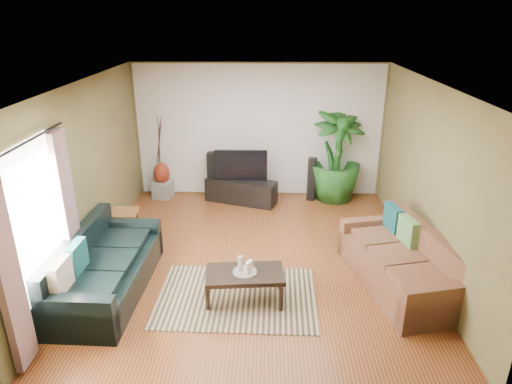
{
  "coord_description": "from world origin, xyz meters",
  "views": [
    {
      "loc": [
        0.15,
        -6.22,
        3.62
      ],
      "look_at": [
        0.0,
        0.2,
        1.05
      ],
      "focal_mm": 32.0,
      "sensor_mm": 36.0,
      "label": 1
    }
  ],
  "objects_px": {
    "side_table": "(125,224)",
    "speaker_right": "(312,179)",
    "speaker_left": "(212,175)",
    "sofa_left": "(107,264)",
    "sofa_right": "(399,259)",
    "coffee_table": "(245,286)",
    "potted_plant": "(336,156)",
    "vase": "(162,174)",
    "television": "(241,165)",
    "tv_stand": "(241,191)",
    "pedestal": "(163,189)"
  },
  "relations": [
    {
      "from": "coffee_table",
      "to": "potted_plant",
      "type": "distance_m",
      "value": 4.0
    },
    {
      "from": "side_table",
      "to": "potted_plant",
      "type": "bearing_deg",
      "value": 25.14
    },
    {
      "from": "sofa_left",
      "to": "sofa_right",
      "type": "distance_m",
      "value": 4.0
    },
    {
      "from": "coffee_table",
      "to": "pedestal",
      "type": "height_order",
      "value": "coffee_table"
    },
    {
      "from": "tv_stand",
      "to": "vase",
      "type": "xyz_separation_m",
      "value": [
        -1.63,
        0.22,
        0.28
      ]
    },
    {
      "from": "sofa_right",
      "to": "vase",
      "type": "height_order",
      "value": "sofa_right"
    },
    {
      "from": "coffee_table",
      "to": "potted_plant",
      "type": "xyz_separation_m",
      "value": [
        1.66,
        3.57,
        0.71
      ]
    },
    {
      "from": "speaker_left",
      "to": "side_table",
      "type": "distance_m",
      "value": 2.22
    },
    {
      "from": "sofa_left",
      "to": "vase",
      "type": "distance_m",
      "value": 3.42
    },
    {
      "from": "speaker_left",
      "to": "vase",
      "type": "distance_m",
      "value": 1.04
    },
    {
      "from": "coffee_table",
      "to": "tv_stand",
      "type": "bearing_deg",
      "value": 89.12
    },
    {
      "from": "sofa_left",
      "to": "coffee_table",
      "type": "xyz_separation_m",
      "value": [
        1.88,
        -0.15,
        -0.22
      ]
    },
    {
      "from": "speaker_left",
      "to": "speaker_right",
      "type": "relative_size",
      "value": 1.1
    },
    {
      "from": "television",
      "to": "speaker_left",
      "type": "xyz_separation_m",
      "value": [
        -0.59,
        0.2,
        -0.29
      ]
    },
    {
      "from": "speaker_left",
      "to": "television",
      "type": "bearing_deg",
      "value": -11.42
    },
    {
      "from": "sofa_left",
      "to": "potted_plant",
      "type": "bearing_deg",
      "value": -44.11
    },
    {
      "from": "potted_plant",
      "to": "vase",
      "type": "bearing_deg",
      "value": 180.0
    },
    {
      "from": "sofa_left",
      "to": "speaker_right",
      "type": "xyz_separation_m",
      "value": [
        3.07,
        3.37,
        0.02
      ]
    },
    {
      "from": "sofa_left",
      "to": "tv_stand",
      "type": "distance_m",
      "value": 3.6
    },
    {
      "from": "tv_stand",
      "to": "potted_plant",
      "type": "relative_size",
      "value": 0.77
    },
    {
      "from": "tv_stand",
      "to": "potted_plant",
      "type": "bearing_deg",
      "value": 25.45
    },
    {
      "from": "sofa_left",
      "to": "sofa_right",
      "type": "xyz_separation_m",
      "value": [
        4.0,
        0.25,
        0.0
      ]
    },
    {
      "from": "tv_stand",
      "to": "television",
      "type": "xyz_separation_m",
      "value": [
        0.0,
        0.02,
        0.54
      ]
    },
    {
      "from": "television",
      "to": "sofa_right",
      "type": "bearing_deg",
      "value": -51.69
    },
    {
      "from": "tv_stand",
      "to": "television",
      "type": "relative_size",
      "value": 1.36
    },
    {
      "from": "sofa_right",
      "to": "pedestal",
      "type": "xyz_separation_m",
      "value": [
        -3.98,
        3.17,
        -0.25
      ]
    },
    {
      "from": "speaker_left",
      "to": "tv_stand",
      "type": "bearing_deg",
      "value": -13.13
    },
    {
      "from": "pedestal",
      "to": "side_table",
      "type": "bearing_deg",
      "value": -98.6
    },
    {
      "from": "tv_stand",
      "to": "vase",
      "type": "height_order",
      "value": "vase"
    },
    {
      "from": "sofa_left",
      "to": "sofa_right",
      "type": "relative_size",
      "value": 1.06
    },
    {
      "from": "pedestal",
      "to": "potted_plant",
      "type": "bearing_deg",
      "value": 0.0
    },
    {
      "from": "speaker_right",
      "to": "potted_plant",
      "type": "height_order",
      "value": "potted_plant"
    },
    {
      "from": "sofa_left",
      "to": "vase",
      "type": "xyz_separation_m",
      "value": [
        0.02,
        3.42,
        0.09
      ]
    },
    {
      "from": "coffee_table",
      "to": "vase",
      "type": "xyz_separation_m",
      "value": [
        -1.87,
        3.57,
        0.31
      ]
    },
    {
      "from": "potted_plant",
      "to": "side_table",
      "type": "xyz_separation_m",
      "value": [
        -3.79,
        -1.78,
        -0.68
      ]
    },
    {
      "from": "speaker_left",
      "to": "pedestal",
      "type": "relative_size",
      "value": 2.74
    },
    {
      "from": "television",
      "to": "side_table",
      "type": "distance_m",
      "value": 2.53
    },
    {
      "from": "tv_stand",
      "to": "side_table",
      "type": "relative_size",
      "value": 3.01
    },
    {
      "from": "speaker_left",
      "to": "pedestal",
      "type": "xyz_separation_m",
      "value": [
        -1.04,
        0.0,
        -0.31
      ]
    },
    {
      "from": "sofa_left",
      "to": "potted_plant",
      "type": "height_order",
      "value": "potted_plant"
    },
    {
      "from": "sofa_left",
      "to": "speaker_right",
      "type": "relative_size",
      "value": 2.51
    },
    {
      "from": "side_table",
      "to": "speaker_right",
      "type": "bearing_deg",
      "value": 27.47
    },
    {
      "from": "potted_plant",
      "to": "vase",
      "type": "relative_size",
      "value": 4.02
    },
    {
      "from": "sofa_right",
      "to": "tv_stand",
      "type": "distance_m",
      "value": 3.78
    },
    {
      "from": "coffee_table",
      "to": "speaker_right",
      "type": "height_order",
      "value": "speaker_right"
    },
    {
      "from": "television",
      "to": "speaker_right",
      "type": "distance_m",
      "value": 1.47
    },
    {
      "from": "sofa_right",
      "to": "speaker_right",
      "type": "relative_size",
      "value": 2.37
    },
    {
      "from": "television",
      "to": "vase",
      "type": "height_order",
      "value": "television"
    },
    {
      "from": "tv_stand",
      "to": "speaker_right",
      "type": "xyz_separation_m",
      "value": [
        1.43,
        0.17,
        0.2
      ]
    },
    {
      "from": "coffee_table",
      "to": "speaker_right",
      "type": "xyz_separation_m",
      "value": [
        1.19,
        3.52,
        0.23
      ]
    }
  ]
}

